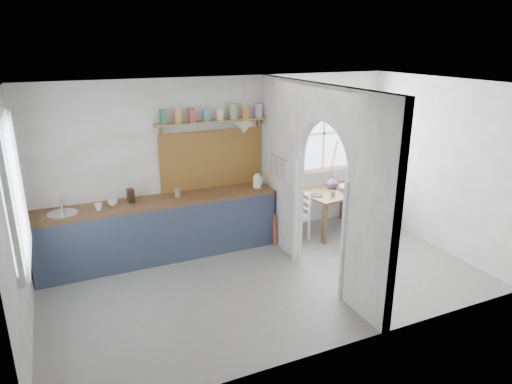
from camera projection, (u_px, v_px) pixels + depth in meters
name	position (u px, v px, depth m)	size (l,w,h in m)	color
floor	(267.00, 280.00, 6.21)	(5.80, 3.20, 0.01)	gray
ceiling	(269.00, 85.00, 5.39)	(5.80, 3.20, 0.01)	white
walls	(268.00, 189.00, 5.80)	(5.81, 3.21, 2.60)	white
partition	(314.00, 171.00, 6.07)	(0.12, 3.20, 2.60)	white
kitchen_window	(11.00, 193.00, 4.57)	(0.10, 1.16, 1.50)	white
nook_window	(324.00, 133.00, 7.76)	(1.76, 0.10, 1.30)	white
counter	(161.00, 228.00, 6.77)	(3.50, 0.60, 0.90)	brown
sink	(63.00, 214.00, 6.10)	(0.40, 0.40, 0.02)	silver
backsplash	(212.00, 159.00, 7.06)	(1.65, 0.03, 0.90)	brown
shelf	(213.00, 118.00, 6.78)	(1.75, 0.20, 0.21)	olive
pendant_lamp	(244.00, 128.00, 6.67)	(0.26, 0.26, 0.16)	beige
utensil_rail	(279.00, 157.00, 6.77)	(0.02, 0.02, 0.50)	silver
dining_table	(334.00, 211.00, 7.74)	(1.13, 0.76, 0.71)	brown
chair_left	(295.00, 215.00, 7.39)	(0.37, 0.37, 0.82)	silver
chair_right	(377.00, 195.00, 8.09)	(0.44, 0.44, 0.97)	silver
kettle	(257.00, 181.00, 7.16)	(0.17, 0.14, 0.21)	white
mug_a	(98.00, 207.00, 6.20)	(0.11, 0.11, 0.10)	silver
mug_b	(113.00, 202.00, 6.39)	(0.14, 0.14, 0.11)	silver
knife_block	(131.00, 196.00, 6.50)	(0.09, 0.12, 0.19)	black
jar	(177.00, 192.00, 6.73)	(0.09, 0.09, 0.14)	#747153
towel_magenta	(274.00, 229.00, 7.20)	(0.02, 0.03, 0.49)	#A22B70
towel_orange	(275.00, 231.00, 7.16)	(0.02, 0.03, 0.53)	#C35A1C
bowl	(350.00, 188.00, 7.63)	(0.35, 0.35, 0.08)	silver
table_cup	(333.00, 193.00, 7.36)	(0.09, 0.09, 0.09)	#5E8F5F
plate	(317.00, 195.00, 7.39)	(0.19, 0.19, 0.02)	black
vase	(332.00, 182.00, 7.75)	(0.20, 0.20, 0.21)	#574162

